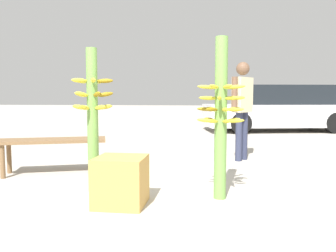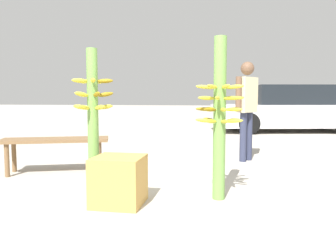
% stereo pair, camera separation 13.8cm
% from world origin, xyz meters
% --- Properties ---
extents(ground_plane, '(80.00, 80.00, 0.00)m').
position_xyz_m(ground_plane, '(0.00, 0.00, 0.00)').
color(ground_plane, '#B2AA9E').
extents(banana_stalk_left, '(0.45, 0.45, 1.54)m').
position_xyz_m(banana_stalk_left, '(-0.70, 0.42, 0.83)').
color(banana_stalk_left, '#6B9E47').
rests_on(banana_stalk_left, ground_plane).
extents(banana_stalk_center, '(0.48, 0.48, 1.61)m').
position_xyz_m(banana_stalk_center, '(0.66, 0.33, 0.84)').
color(banana_stalk_center, '#6B9E47').
rests_on(banana_stalk_center, ground_plane).
extents(vendor_person, '(0.40, 0.52, 1.58)m').
position_xyz_m(vendor_person, '(1.04, 2.43, 0.95)').
color(vendor_person, '#2D334C').
rests_on(vendor_person, ground_plane).
extents(market_bench, '(1.46, 0.86, 0.47)m').
position_xyz_m(market_bench, '(-1.54, 1.12, 0.40)').
color(market_bench, brown).
rests_on(market_bench, ground_plane).
extents(parked_car, '(4.65, 2.50, 1.38)m').
position_xyz_m(parked_car, '(2.60, 7.40, 0.66)').
color(parked_car, silver).
rests_on(parked_car, ground_plane).
extents(produce_crate, '(0.46, 0.46, 0.46)m').
position_xyz_m(produce_crate, '(-0.28, -0.00, 0.23)').
color(produce_crate, '#C69347').
rests_on(produce_crate, ground_plane).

